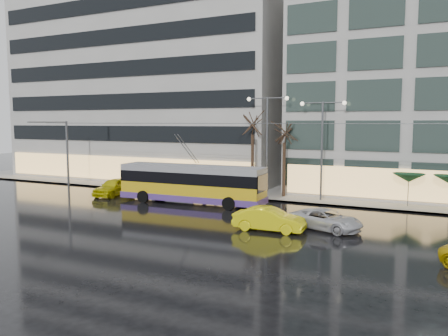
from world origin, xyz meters
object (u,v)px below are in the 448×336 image
Objects in this scene: trolleybus at (192,185)px; bus_shelter at (170,171)px; street_lamp_near at (267,132)px; taxi_a at (114,187)px.

bus_shelter is (-5.66, 5.53, 0.36)m from trolleybus.
trolleybus is 3.05× the size of bus_shelter.
trolleybus is 8.57m from street_lamp_near.
street_lamp_near is (4.72, 5.64, 4.39)m from trolleybus.
bus_shelter is 0.87× the size of taxi_a.
street_lamp_near reaches higher than bus_shelter.
bus_shelter is 6.04m from taxi_a.
taxi_a is (-8.58, 0.36, -0.77)m from trolleybus.
bus_shelter is 0.47× the size of street_lamp_near.
trolleybus is at bearing -6.33° from taxi_a.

